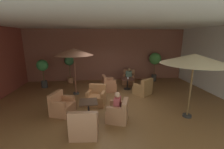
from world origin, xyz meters
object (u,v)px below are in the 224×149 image
(cafe_table_front_right, at_px, (88,105))
(potted_tree_mid_right, at_px, (155,61))
(potted_tree_mid_left, at_px, (43,68))
(patron_blue_shirt, at_px, (117,102))
(armchair_front_right_north, at_px, (62,106))
(patio_umbrella_center_beige, at_px, (194,59))
(armchair_front_right_east, at_px, (84,126))
(armchair_front_right_south, at_px, (118,113))
(armchair_front_left_south, at_px, (129,79))
(iced_drink_cup, at_px, (128,78))
(armchair_front_left_north, at_px, (108,85))
(armchair_front_right_west, at_px, (97,98))
(patron_by_window, at_px, (129,73))
(patio_umbrella_tall_red, at_px, (74,52))
(armchair_front_left_east, at_px, (143,89))
(cafe_table_front_left, at_px, (127,81))
(potted_tree_left_corner, at_px, (69,65))

(cafe_table_front_right, xyz_separation_m, potted_tree_mid_right, (4.26, 4.51, 0.93))
(potted_tree_mid_left, height_order, patron_blue_shirt, potted_tree_mid_left)
(armchair_front_right_north, relative_size, patio_umbrella_center_beige, 0.42)
(armchair_front_right_east, xyz_separation_m, armchair_front_right_south, (1.14, 0.78, -0.02))
(armchair_front_left_south, distance_m, potted_tree_mid_left, 5.30)
(potted_tree_mid_left, relative_size, iced_drink_cup, 15.34)
(armchair_front_left_north, xyz_separation_m, iced_drink_cup, (1.13, 0.06, 0.36))
(potted_tree_mid_right, bearing_deg, iced_drink_cup, -144.01)
(armchair_front_right_east, relative_size, armchair_front_right_west, 0.97)
(cafe_table_front_right, height_order, potted_tree_mid_left, potted_tree_mid_left)
(patron_by_window, bearing_deg, patio_umbrella_tall_red, -153.85)
(armchair_front_right_north, relative_size, armchair_front_right_south, 1.09)
(armchair_front_left_east, distance_m, potted_tree_mid_right, 3.06)
(potted_tree_mid_left, bearing_deg, patron_by_window, 2.73)
(armchair_front_left_north, bearing_deg, iced_drink_cup, 3.27)
(armchair_front_left_south, relative_size, iced_drink_cup, 8.68)
(armchair_front_left_east, xyz_separation_m, armchair_front_left_south, (-0.35, 2.01, 0.00))
(patio_umbrella_center_beige, bearing_deg, armchair_front_right_south, -179.97)
(armchair_front_left_north, xyz_separation_m, patron_blue_shirt, (0.06, -3.21, 0.40))
(cafe_table_front_left, relative_size, cafe_table_front_right, 1.08)
(armchair_front_right_east, distance_m, potted_tree_mid_right, 7.19)
(patron_blue_shirt, bearing_deg, iced_drink_cup, 71.94)
(armchair_front_left_south, distance_m, potted_tree_left_corner, 3.98)
(potted_tree_mid_left, bearing_deg, armchair_front_right_west, -41.03)
(potted_tree_mid_right, distance_m, patron_by_window, 2.07)
(armchair_front_right_west, relative_size, patio_umbrella_center_beige, 0.39)
(potted_tree_left_corner, xyz_separation_m, patron_by_window, (3.82, -0.65, -0.52))
(patron_blue_shirt, bearing_deg, patio_umbrella_tall_red, 122.78)
(armchair_front_left_east, bearing_deg, potted_tree_mid_left, 162.91)
(armchair_front_right_north, relative_size, potted_tree_left_corner, 0.56)
(armchair_front_right_north, relative_size, potted_tree_mid_right, 0.51)
(armchair_front_right_south, relative_size, patio_umbrella_tall_red, 0.38)
(cafe_table_front_right, relative_size, armchair_front_right_west, 0.75)
(patio_umbrella_tall_red, distance_m, potted_tree_mid_left, 2.63)
(armchair_front_right_south, bearing_deg, cafe_table_front_right, 161.81)
(cafe_table_front_left, xyz_separation_m, armchair_front_left_north, (-1.11, -0.13, -0.15))
(cafe_table_front_left, bearing_deg, patio_umbrella_tall_red, -169.78)
(cafe_table_front_right, height_order, armchair_front_right_east, armchair_front_right_east)
(cafe_table_front_left, bearing_deg, patio_umbrella_center_beige, -64.09)
(cafe_table_front_left, bearing_deg, patron_blue_shirt, -107.48)
(armchair_front_left_east, relative_size, patio_umbrella_tall_red, 0.44)
(armchair_front_left_north, distance_m, potted_tree_mid_left, 3.99)
(armchair_front_left_south, bearing_deg, patron_by_window, -106.27)
(potted_tree_left_corner, xyz_separation_m, potted_tree_mid_right, (5.69, -0.18, 0.22))
(armchair_front_left_east, distance_m, armchair_front_right_north, 4.17)
(armchair_front_left_north, relative_size, potted_tree_mid_right, 0.45)
(armchair_front_right_north, distance_m, patron_by_window, 5.04)
(armchair_front_left_south, distance_m, patron_by_window, 0.36)
(armchair_front_left_east, bearing_deg, armchair_front_right_north, -155.87)
(armchair_front_left_north, relative_size, armchair_front_right_north, 0.88)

